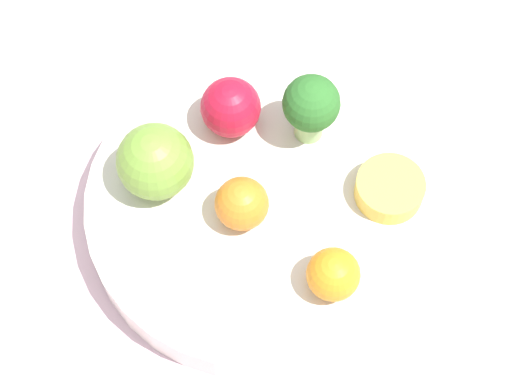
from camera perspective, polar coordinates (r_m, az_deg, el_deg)
name	(u,v)px	position (r m, az deg, el deg)	size (l,w,h in m)	color
ground_plane	(256,229)	(0.70, 0.00, -2.49)	(6.00, 6.00, 0.00)	gray
table_surface	(256,224)	(0.69, 0.00, -2.15)	(1.20, 1.20, 0.02)	silver
bowl	(256,209)	(0.67, 0.00, -1.12)	(0.26, 0.26, 0.04)	silver
broccoli	(312,107)	(0.65, 3.79, 5.68)	(0.04, 0.04, 0.06)	#99C17A
apple_red	(155,162)	(0.64, -6.75, 2.02)	(0.06, 0.06, 0.06)	olive
apple_green	(231,107)	(0.66, -1.70, 5.66)	(0.05, 0.05, 0.05)	#B7142D
orange_front	(333,274)	(0.61, 5.17, -5.49)	(0.04, 0.04, 0.04)	orange
orange_back	(245,206)	(0.63, -0.72, -0.94)	(0.04, 0.04, 0.04)	orange
small_cup	(390,189)	(0.65, 8.90, 0.22)	(0.05, 0.05, 0.02)	#F4CC4C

